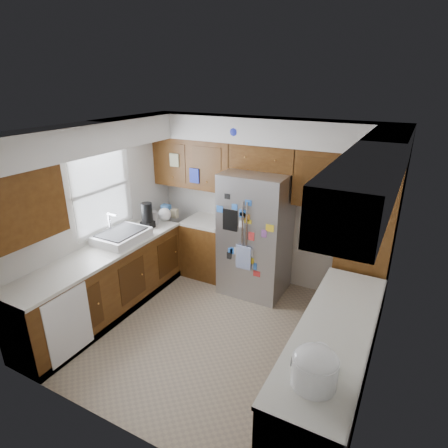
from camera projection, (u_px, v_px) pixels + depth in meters
The scene contains 12 objects.
floor at pixel (215, 333), 4.70m from camera, with size 3.60×3.60×0.00m, color gray.
room_shell at pixel (221, 185), 4.38m from camera, with size 3.64×3.24×2.52m.
left_counter_run at pixel (130, 277), 5.16m from camera, with size 1.36×3.20×0.92m.
right_counter_run at pixel (330, 372), 3.51m from camera, with size 0.63×2.25×0.92m.
pantry at pixel (366, 245), 4.60m from camera, with size 0.60×0.90×2.15m, color #47260D.
fridge at pixel (256, 234), 5.36m from camera, with size 0.90×0.79×1.80m.
bridge_cabinet at pixel (265, 157), 5.15m from camera, with size 0.96×0.34×0.35m, color #47260D.
fridge_top_items at pixel (253, 133), 5.09m from camera, with size 0.78×0.39×0.31m.
sink_assembly at pixel (122, 236), 5.07m from camera, with size 0.52×0.70×0.37m.
left_counter_clutter at pixel (157, 215), 5.65m from camera, with size 0.29×0.87×0.38m.
rice_cooker at pixel (315, 367), 2.67m from camera, with size 0.34×0.33×0.29m.
paper_towel at pixel (319, 361), 2.76m from camera, with size 0.12×0.12×0.26m, color white.
Camera 1 is at (1.91, -3.37, 3.00)m, focal length 30.00 mm.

